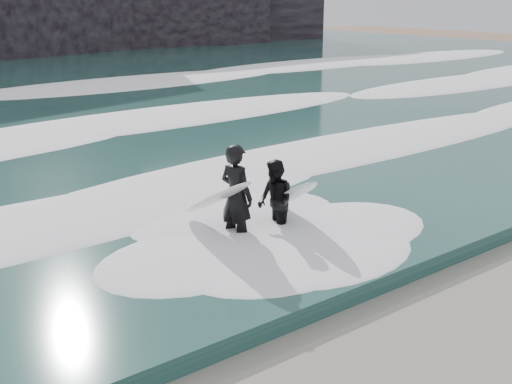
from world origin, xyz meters
The scene contains 4 objects.
foam_near centered at (0.00, 9.00, 0.40)m, with size 60.00×3.20×0.20m, color white.
foam_mid centered at (0.00, 16.00, 0.42)m, with size 60.00×4.00×0.24m, color white.
surfer_left centered at (-1.16, 5.97, 0.96)m, with size 1.02×2.04×1.91m.
surfer_right centered at (-0.32, 5.72, 0.78)m, with size 1.32×1.90×1.55m.
Camera 1 is at (-7.48, -2.82, 4.44)m, focal length 45.00 mm.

